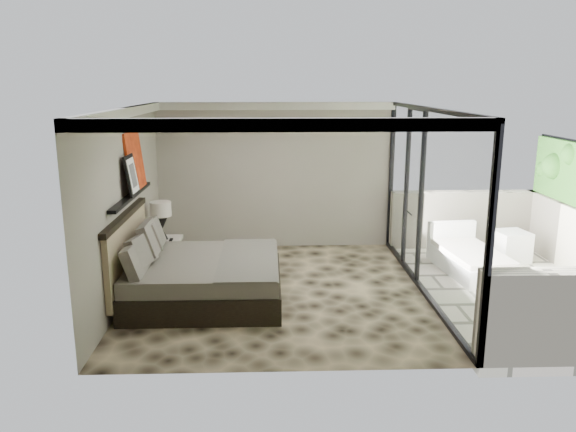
{
  "coord_description": "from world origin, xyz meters",
  "views": [
    {
      "loc": [
        -0.12,
        -8.2,
        3.14
      ],
      "look_at": [
        0.18,
        0.4,
        1.1
      ],
      "focal_mm": 35.0,
      "sensor_mm": 36.0,
      "label": 1
    }
  ],
  "objects_px": {
    "bed": "(198,275)",
    "table_lamp": "(161,215)",
    "nightstand": "(165,252)",
    "ottoman": "(511,246)",
    "lounger": "(469,259)"
  },
  "relations": [
    {
      "from": "nightstand",
      "to": "table_lamp",
      "type": "xyz_separation_m",
      "value": [
        -0.04,
        -0.03,
        0.66
      ]
    },
    {
      "from": "bed",
      "to": "lounger",
      "type": "bearing_deg",
      "value": 13.92
    },
    {
      "from": "nightstand",
      "to": "table_lamp",
      "type": "bearing_deg",
      "value": -165.79
    },
    {
      "from": "table_lamp",
      "to": "lounger",
      "type": "distance_m",
      "value": 5.33
    },
    {
      "from": "nightstand",
      "to": "table_lamp",
      "type": "relative_size",
      "value": 0.85
    },
    {
      "from": "bed",
      "to": "ottoman",
      "type": "relative_size",
      "value": 4.16
    },
    {
      "from": "table_lamp",
      "to": "lounger",
      "type": "xyz_separation_m",
      "value": [
        5.27,
        -0.36,
        -0.73
      ]
    },
    {
      "from": "table_lamp",
      "to": "bed",
      "type": "bearing_deg",
      "value": -61.77
    },
    {
      "from": "nightstand",
      "to": "ottoman",
      "type": "distance_m",
      "value": 6.19
    },
    {
      "from": "bed",
      "to": "nightstand",
      "type": "height_order",
      "value": "bed"
    },
    {
      "from": "table_lamp",
      "to": "ottoman",
      "type": "relative_size",
      "value": 1.21
    },
    {
      "from": "bed",
      "to": "table_lamp",
      "type": "distance_m",
      "value": 1.76
    },
    {
      "from": "ottoman",
      "to": "lounger",
      "type": "height_order",
      "value": "lounger"
    },
    {
      "from": "ottoman",
      "to": "lounger",
      "type": "bearing_deg",
      "value": -149.97
    },
    {
      "from": "bed",
      "to": "table_lamp",
      "type": "relative_size",
      "value": 3.45
    }
  ]
}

